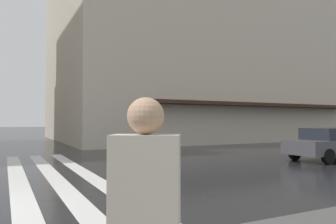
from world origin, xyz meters
name	(u,v)px	position (x,y,z in m)	size (l,w,h in m)	color
haussmann_block_corner	(193,27)	(22.24, -18.20, 11.80)	(20.69, 27.30, 24.11)	beige
car_dark_grey	(331,143)	(2.50, -13.19, 0.76)	(1.85, 4.10, 1.41)	#4C4C51
pedestrian_by_billboard	(145,216)	(-5.12, -1.14, 1.14)	(0.41, 0.47, 1.68)	beige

